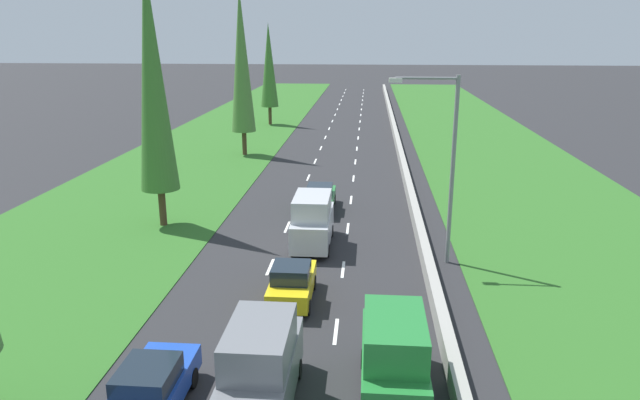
# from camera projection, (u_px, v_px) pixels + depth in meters

# --- Properties ---
(ground_plane) EXTENTS (300.00, 300.00, 0.00)m
(ground_plane) POSITION_uv_depth(u_px,v_px,m) (340.00, 143.00, 59.50)
(ground_plane) COLOR #28282B
(ground_plane) RESTS_ON ground
(grass_verge_left) EXTENTS (14.00, 140.00, 0.04)m
(grass_verge_left) POSITION_uv_depth(u_px,v_px,m) (218.00, 141.00, 60.49)
(grass_verge_left) COLOR #2D6623
(grass_verge_left) RESTS_ON ground
(grass_verge_right) EXTENTS (14.00, 140.00, 0.04)m
(grass_verge_right) POSITION_uv_depth(u_px,v_px,m) (484.00, 145.00, 58.35)
(grass_verge_right) COLOR #2D6623
(grass_verge_right) RESTS_ON ground
(median_barrier) EXTENTS (0.44, 120.00, 0.85)m
(median_barrier) POSITION_uv_depth(u_px,v_px,m) (397.00, 140.00, 58.93)
(median_barrier) COLOR #9E9B93
(median_barrier) RESTS_ON ground
(lane_markings) EXTENTS (3.64, 116.00, 0.01)m
(lane_markings) POSITION_uv_depth(u_px,v_px,m) (340.00, 143.00, 59.50)
(lane_markings) COLOR white
(lane_markings) RESTS_ON ground
(grey_van_centre_lane) EXTENTS (1.96, 4.90, 2.82)m
(grey_van_centre_lane) POSITION_uv_depth(u_px,v_px,m) (261.00, 366.00, 17.21)
(grey_van_centre_lane) COLOR slate
(grey_van_centre_lane) RESTS_ON ground
(green_van_right_lane) EXTENTS (1.96, 4.90, 2.82)m
(green_van_right_lane) POSITION_uv_depth(u_px,v_px,m) (393.00, 358.00, 17.63)
(green_van_right_lane) COLOR #237A33
(green_van_right_lane) RESTS_ON ground
(yellow_hatchback_centre_lane) EXTENTS (1.74, 3.90, 1.72)m
(yellow_hatchback_centre_lane) POSITION_uv_depth(u_px,v_px,m) (292.00, 283.00, 24.24)
(yellow_hatchback_centre_lane) COLOR yellow
(yellow_hatchback_centre_lane) RESTS_ON ground
(blue_sedan_left_lane) EXTENTS (1.82, 4.50, 1.64)m
(blue_sedan_left_lane) POSITION_uv_depth(u_px,v_px,m) (150.00, 390.00, 17.04)
(blue_sedan_left_lane) COLOR #1E47B7
(blue_sedan_left_lane) RESTS_ON ground
(silver_van_centre_lane) EXTENTS (1.96, 4.90, 2.82)m
(silver_van_centre_lane) POSITION_uv_depth(u_px,v_px,m) (313.00, 221.00, 30.41)
(silver_van_centre_lane) COLOR silver
(silver_van_centre_lane) RESTS_ON ground
(green_sedan_centre_lane) EXTENTS (1.82, 4.50, 1.64)m
(green_sedan_centre_lane) POSITION_uv_depth(u_px,v_px,m) (320.00, 198.00, 36.82)
(green_sedan_centre_lane) COLOR #237A33
(green_sedan_centre_lane) RESTS_ON ground
(poplar_tree_second) EXTENTS (2.17, 2.17, 14.93)m
(poplar_tree_second) POSITION_uv_depth(u_px,v_px,m) (152.00, 77.00, 31.76)
(poplar_tree_second) COLOR #4C3823
(poplar_tree_second) RESTS_ON ground
(poplar_tree_third) EXTENTS (2.17, 2.17, 14.76)m
(poplar_tree_third) POSITION_uv_depth(u_px,v_px,m) (241.00, 61.00, 51.33)
(poplar_tree_third) COLOR #4C3823
(poplar_tree_third) RESTS_ON ground
(poplar_tree_fourth) EXTENTS (2.10, 2.10, 11.97)m
(poplar_tree_fourth) POSITION_uv_depth(u_px,v_px,m) (269.00, 65.00, 69.28)
(poplar_tree_fourth) COLOR #4C3823
(poplar_tree_fourth) RESTS_ON ground
(street_light_mast) EXTENTS (3.20, 0.28, 9.00)m
(street_light_mast) POSITION_uv_depth(u_px,v_px,m) (446.00, 157.00, 27.21)
(street_light_mast) COLOR gray
(street_light_mast) RESTS_ON ground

